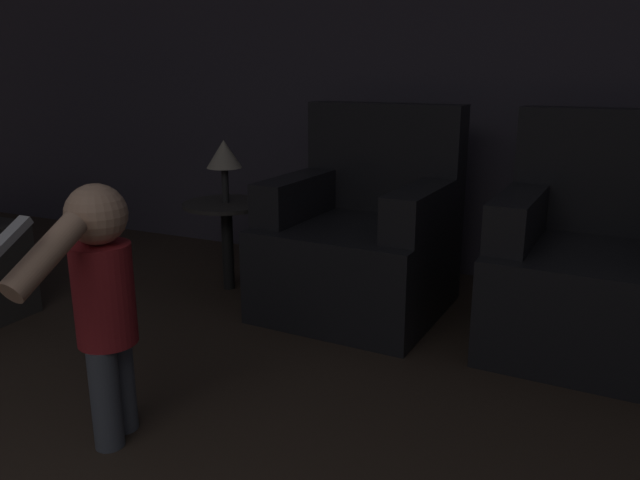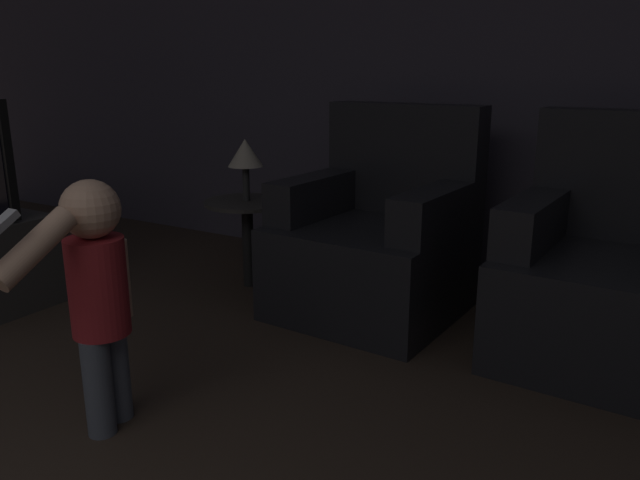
{
  "view_description": "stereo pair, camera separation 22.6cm",
  "coord_description": "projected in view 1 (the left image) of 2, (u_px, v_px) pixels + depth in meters",
  "views": [
    {
      "loc": [
        0.81,
        1.07,
        1.13
      ],
      "look_at": [
        -0.11,
        3.05,
        0.53
      ],
      "focal_mm": 35.0,
      "sensor_mm": 36.0,
      "label": 1
    },
    {
      "loc": [
        1.01,
        1.17,
        1.13
      ],
      "look_at": [
        -0.11,
        3.05,
        0.53
      ],
      "focal_mm": 35.0,
      "sensor_mm": 36.0,
      "label": 2
    }
  ],
  "objects": [
    {
      "name": "wall_back",
      "position": [
        456.0,
        36.0,
        3.28
      ],
      "size": [
        8.4,
        0.05,
        2.6
      ],
      "color": "#3D3842",
      "rests_on": "ground_plane"
    },
    {
      "name": "armchair_right",
      "position": [
        596.0,
        268.0,
        2.57
      ],
      "size": [
        0.83,
        0.84,
        0.97
      ],
      "rotation": [
        0.0,
        0.0,
        -0.05
      ],
      "color": "black",
      "rests_on": "ground_plane"
    },
    {
      "name": "lamp",
      "position": [
        224.0,
        155.0,
        3.14
      ],
      "size": [
        0.18,
        0.18,
        0.32
      ],
      "color": "#262626",
      "rests_on": "side_table"
    },
    {
      "name": "person_toddler",
      "position": [
        102.0,
        295.0,
        1.85
      ],
      "size": [
        0.18,
        0.56,
        0.82
      ],
      "rotation": [
        0.0,
        0.0,
        1.85
      ],
      "color": "#474C56",
      "rests_on": "ground_plane"
    },
    {
      "name": "side_table",
      "position": [
        227.0,
        217.0,
        3.23
      ],
      "size": [
        0.44,
        0.44,
        0.47
      ],
      "color": "black",
      "rests_on": "ground_plane"
    },
    {
      "name": "armchair_left",
      "position": [
        362.0,
        240.0,
        2.99
      ],
      "size": [
        0.83,
        0.84,
        0.97
      ],
      "rotation": [
        0.0,
        0.0,
        -0.05
      ],
      "color": "black",
      "rests_on": "ground_plane"
    }
  ]
}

